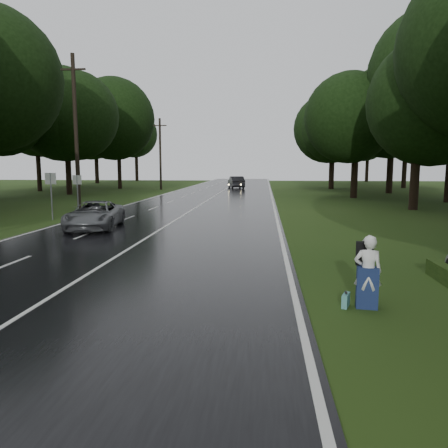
% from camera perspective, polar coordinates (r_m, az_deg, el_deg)
% --- Properties ---
extents(ground, '(160.00, 160.00, 0.00)m').
position_cam_1_polar(ground, '(12.18, -19.49, -7.68)').
color(ground, '#253D12').
rests_on(ground, ground).
extents(road, '(12.00, 140.00, 0.04)m').
position_cam_1_polar(road, '(31.20, -3.99, 2.00)').
color(road, black).
rests_on(road, ground).
extents(lane_center, '(0.12, 140.00, 0.01)m').
position_cam_1_polar(lane_center, '(31.20, -3.99, 2.04)').
color(lane_center, silver).
rests_on(lane_center, road).
extents(grey_car, '(2.90, 5.11, 1.35)m').
position_cam_1_polar(grey_car, '(22.29, -16.76, 1.16)').
color(grey_car, '#575A5D').
rests_on(grey_car, road).
extents(far_car, '(2.75, 5.21, 1.63)m').
position_cam_1_polar(far_car, '(59.18, 1.61, 5.55)').
color(far_car, black).
rests_on(far_car, road).
extents(hitchhiker, '(0.65, 0.60, 1.65)m').
position_cam_1_polar(hitchhiker, '(10.09, 18.48, -6.33)').
color(hitchhiker, silver).
rests_on(hitchhiker, ground).
extents(suitcase, '(0.26, 0.44, 0.30)m').
position_cam_1_polar(suitcase, '(10.18, 15.83, -9.69)').
color(suitcase, teal).
rests_on(suitcase, ground).
extents(utility_pole_mid, '(1.80, 0.28, 10.97)m').
position_cam_1_polar(utility_pole_mid, '(33.41, -18.61, 1.96)').
color(utility_pole_mid, black).
rests_on(utility_pole_mid, ground).
extents(utility_pole_far, '(1.80, 0.28, 9.17)m').
position_cam_1_polar(utility_pole_far, '(57.40, -8.35, 4.55)').
color(utility_pole_far, black).
rests_on(utility_pole_far, ground).
extents(road_sign_a, '(0.65, 0.10, 2.73)m').
position_cam_1_polar(road_sign_a, '(26.92, -21.75, 0.50)').
color(road_sign_a, white).
rests_on(road_sign_a, ground).
extents(road_sign_b, '(0.60, 0.10, 2.51)m').
position_cam_1_polar(road_sign_b, '(30.08, -18.72, 1.35)').
color(road_sign_b, white).
rests_on(road_sign_b, ground).
extents(tree_left_e, '(9.21, 9.21, 14.39)m').
position_cam_1_polar(tree_left_e, '(49.97, -19.78, 3.70)').
color(tree_left_e, black).
rests_on(tree_left_e, ground).
extents(tree_left_f, '(10.01, 10.01, 15.64)m').
position_cam_1_polar(tree_left_f, '(60.75, -13.61, 4.59)').
color(tree_left_f, black).
rests_on(tree_left_f, ground).
extents(tree_right_d, '(8.08, 8.08, 12.63)m').
position_cam_1_polar(tree_right_d, '(33.66, 23.74, 1.74)').
color(tree_right_d, black).
rests_on(tree_right_d, ground).
extents(tree_right_e, '(8.44, 8.44, 13.19)m').
position_cam_1_polar(tree_right_e, '(43.94, 16.78, 3.33)').
color(tree_right_e, black).
rests_on(tree_right_e, ground).
extents(tree_right_f, '(8.81, 8.81, 13.77)m').
position_cam_1_polar(tree_right_f, '(59.85, 13.99, 4.53)').
color(tree_right_f, black).
rests_on(tree_right_f, ground).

